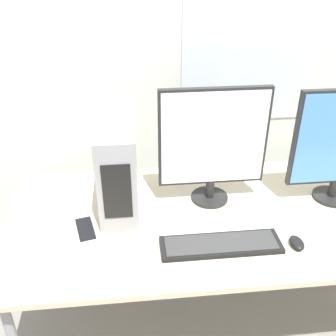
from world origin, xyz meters
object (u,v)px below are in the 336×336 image
Objects in this scene: monitor_main at (213,143)px; mouse at (297,243)px; cell_phone at (85,229)px; keyboard at (221,245)px; pc_tower at (117,165)px.

monitor_main is 0.55m from mouse.
cell_phone is (-0.87, 0.20, -0.01)m from mouse.
monitor_main is at bearing 86.33° from keyboard.
pc_tower is 0.32m from cell_phone.
pc_tower reaches higher than keyboard.
mouse is 0.55× the size of cell_phone.
keyboard is at bearing 175.21° from mouse.
mouse is (0.31, -0.03, 0.00)m from keyboard.
pc_tower is 0.81× the size of monitor_main.
keyboard is (-0.02, -0.35, -0.29)m from monitor_main.
keyboard is (0.41, -0.36, -0.20)m from pc_tower.
pc_tower is 0.84m from mouse.
mouse is (0.72, -0.38, -0.20)m from pc_tower.
monitor_main reaches higher than mouse.
keyboard is at bearing -93.67° from monitor_main.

